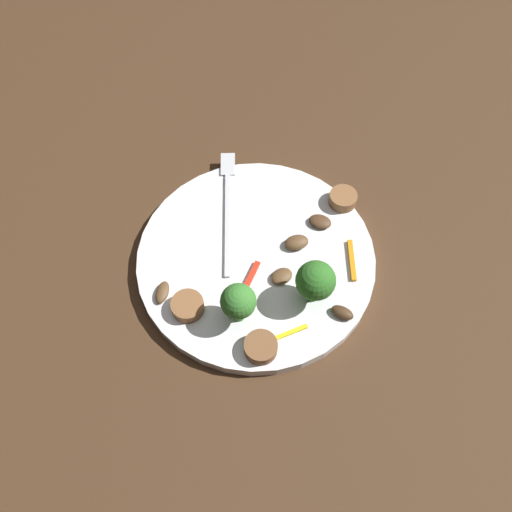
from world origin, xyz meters
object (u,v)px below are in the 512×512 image
object	(u,v)px
mushroom_0	(162,292)
mushroom_2	(320,222)
pepper_strip_0	(248,280)
mushroom_3	(342,313)
sausage_slice_1	(261,347)
mushroom_4	(282,276)
fork	(228,202)
sausage_slice_2	(188,306)
plate	(256,259)
pepper_strip_1	(352,260)
pepper_strip_2	(290,333)
broccoli_floret_1	(316,281)
broccoli_floret_0	(240,302)
mushroom_1	(297,242)
sausage_slice_0	(343,199)

from	to	relation	value
mushroom_0	mushroom_2	xyz separation A→B (m)	(0.13, -0.15, 0.00)
mushroom_2	pepper_strip_0	world-z (taller)	mushroom_2
mushroom_0	mushroom_3	bearing A→B (deg)	-83.83
sausage_slice_1	pepper_strip_0	distance (m)	0.08
mushroom_4	fork	bearing A→B (deg)	44.59
sausage_slice_2	mushroom_0	xyz separation A→B (m)	(0.01, 0.03, -0.00)
fork	sausage_slice_1	world-z (taller)	sausage_slice_1
plate	fork	xyz separation A→B (m)	(0.07, 0.05, 0.01)
mushroom_2	sausage_slice_2	bearing A→B (deg)	139.96
pepper_strip_0	pepper_strip_1	size ratio (longest dim) A/B	0.97
sausage_slice_2	pepper_strip_2	world-z (taller)	sausage_slice_2
mushroom_3	broccoli_floret_1	bearing A→B (deg)	69.82
fork	mushroom_0	xyz separation A→B (m)	(-0.14, 0.04, 0.00)
broccoli_floret_1	mushroom_4	distance (m)	0.05
pepper_strip_2	fork	bearing A→B (deg)	35.85
sausage_slice_1	sausage_slice_2	bearing A→B (deg)	72.50
broccoli_floret_0	mushroom_2	xyz separation A→B (m)	(0.14, -0.06, -0.03)
broccoli_floret_0	pepper_strip_2	size ratio (longest dim) A/B	1.45
sausage_slice_2	mushroom_1	size ratio (longest dim) A/B	1.28
mushroom_0	pepper_strip_1	xyz separation A→B (m)	(0.09, -0.20, -0.00)
sausage_slice_2	mushroom_0	bearing A→B (deg)	71.84
mushroom_2	pepper_strip_0	distance (m)	0.12
pepper_strip_0	pepper_strip_2	world-z (taller)	pepper_strip_0
plate	mushroom_0	distance (m)	0.11
mushroom_4	pepper_strip_0	distance (m)	0.04
sausage_slice_0	mushroom_3	bearing A→B (deg)	-171.28
sausage_slice_1	mushroom_3	xyz separation A→B (m)	(0.06, -0.08, -0.00)
plate	mushroom_1	bearing A→B (deg)	-59.03
plate	sausage_slice_0	world-z (taller)	sausage_slice_0
plate	sausage_slice_0	bearing A→B (deg)	-40.77
plate	sausage_slice_1	bearing A→B (deg)	-164.15
plate	pepper_strip_1	xyz separation A→B (m)	(0.02, -0.11, 0.01)
mushroom_1	sausage_slice_2	bearing A→B (deg)	137.38
fork	broccoli_floret_1	world-z (taller)	broccoli_floret_1
sausage_slice_2	mushroom_4	distance (m)	0.11
sausage_slice_2	mushroom_2	bearing A→B (deg)	-40.04
mushroom_0	sausage_slice_0	bearing A→B (deg)	-45.73
sausage_slice_0	mushroom_3	distance (m)	0.15
mushroom_1	sausage_slice_0	bearing A→B (deg)	-30.27
broccoli_floret_0	pepper_strip_0	distance (m)	0.06
sausage_slice_0	pepper_strip_2	size ratio (longest dim) A/B	0.84
sausage_slice_0	mushroom_0	bearing A→B (deg)	134.27
mushroom_2	mushroom_4	bearing A→B (deg)	160.59
sausage_slice_0	sausage_slice_1	size ratio (longest dim) A/B	0.95
pepper_strip_0	broccoli_floret_1	bearing A→B (deg)	-92.41
mushroom_2	sausage_slice_1	bearing A→B (deg)	169.18
fork	pepper_strip_2	size ratio (longest dim) A/B	4.43
plate	sausage_slice_0	distance (m)	0.13
sausage_slice_2	broccoli_floret_1	bearing A→B (deg)	-70.88
plate	sausage_slice_2	distance (m)	0.10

